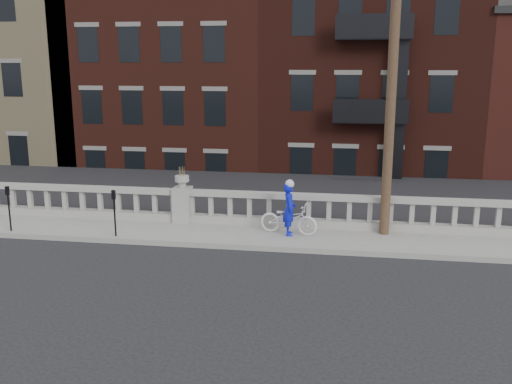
% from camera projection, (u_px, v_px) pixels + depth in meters
% --- Properties ---
extents(ground, '(120.00, 120.00, 0.00)m').
position_uv_depth(ground, '(140.00, 270.00, 14.26)').
color(ground, black).
rests_on(ground, ground).
extents(sidewalk, '(32.00, 2.20, 0.15)m').
position_uv_depth(sidewalk, '(175.00, 232.00, 17.13)').
color(sidewalk, gray).
rests_on(sidewalk, ground).
extents(balustrade, '(28.00, 0.34, 1.03)m').
position_uv_depth(balustrade, '(183.00, 206.00, 17.92)').
color(balustrade, gray).
rests_on(balustrade, sidewalk).
extents(planter_pedestal, '(0.55, 0.55, 1.76)m').
position_uv_depth(planter_pedestal, '(183.00, 200.00, 17.88)').
color(planter_pedestal, gray).
rests_on(planter_pedestal, sidewalk).
extents(lower_level, '(80.00, 44.00, 20.80)m').
position_uv_depth(lower_level, '(275.00, 101.00, 35.76)').
color(lower_level, '#605E59').
rests_on(lower_level, ground).
extents(utility_pole, '(1.60, 0.28, 10.00)m').
position_uv_depth(utility_pole, '(393.00, 56.00, 15.60)').
color(utility_pole, '#422D1E').
rests_on(utility_pole, sidewalk).
extents(parking_meter_b, '(0.10, 0.09, 1.36)m').
position_uv_depth(parking_meter_b, '(9.00, 203.00, 16.83)').
color(parking_meter_b, black).
rests_on(parking_meter_b, sidewalk).
extents(parking_meter_c, '(0.10, 0.09, 1.36)m').
position_uv_depth(parking_meter_c, '(114.00, 208.00, 16.33)').
color(parking_meter_c, black).
rests_on(parking_meter_c, sidewalk).
extents(bicycle, '(1.80, 0.91, 0.90)m').
position_uv_depth(bicycle, '(289.00, 219.00, 16.67)').
color(bicycle, silver).
rests_on(bicycle, sidewalk).
extents(cyclist, '(0.44, 0.61, 1.53)m').
position_uv_depth(cyclist, '(289.00, 209.00, 16.49)').
color(cyclist, '#0E17D2').
rests_on(cyclist, sidewalk).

